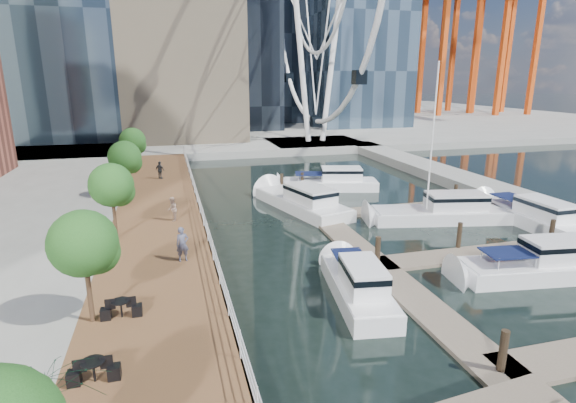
{
  "coord_description": "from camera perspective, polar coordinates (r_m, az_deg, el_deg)",
  "views": [
    {
      "loc": [
        -8.04,
        -13.5,
        10.37
      ],
      "look_at": [
        -1.08,
        12.31,
        3.0
      ],
      "focal_mm": 28.0,
      "sensor_mm": 36.0,
      "label": 1
    }
  ],
  "objects": [
    {
      "name": "boardwalk",
      "position": [
        30.17,
        -16.11,
        -4.31
      ],
      "size": [
        6.0,
        60.0,
        1.0
      ],
      "primitive_type": "cube",
      "color": "brown",
      "rests_on": "ground"
    },
    {
      "name": "pedestrian_near",
      "position": [
        24.34,
        -13.26,
        -5.3
      ],
      "size": [
        0.74,
        0.55,
        1.86
      ],
      "primitive_type": "imported",
      "rotation": [
        0.0,
        0.0,
        0.16
      ],
      "color": "#46485E",
      "rests_on": "boardwalk"
    },
    {
      "name": "moored_yachts",
      "position": [
        34.09,
        16.86,
        -2.98
      ],
      "size": [
        19.92,
        37.61,
        11.5
      ],
      "color": "silver",
      "rests_on": "ground"
    },
    {
      "name": "seawall",
      "position": [
        30.23,
        -10.42,
        -3.91
      ],
      "size": [
        0.25,
        60.0,
        1.0
      ],
      "primitive_type": "cube",
      "color": "#595954",
      "rests_on": "ground"
    },
    {
      "name": "pedestrian_far",
      "position": [
        44.88,
        -15.94,
        3.87
      ],
      "size": [
        1.02,
        0.95,
        1.69
      ],
      "primitive_type": "imported",
      "rotation": [
        0.0,
        0.0,
        2.45
      ],
      "color": "#2D3238",
      "rests_on": "boardwalk"
    },
    {
      "name": "yacht_foreground",
      "position": [
        27.93,
        29.1,
        -8.44
      ],
      "size": [
        9.64,
        3.73,
        2.15
      ],
      "primitive_type": null,
      "rotation": [
        0.0,
        0.0,
        1.44
      ],
      "color": "white",
      "rests_on": "ground"
    },
    {
      "name": "pier",
      "position": [
        69.81,
        3.49,
        7.25
      ],
      "size": [
        14.0,
        12.0,
        1.0
      ],
      "primitive_type": "cube",
      "color": "gray",
      "rests_on": "ground"
    },
    {
      "name": "port_cranes",
      "position": [
        133.2,
        20.72,
        18.62
      ],
      "size": [
        40.0,
        52.0,
        38.0
      ],
      "color": "#D84C14",
      "rests_on": "ground"
    },
    {
      "name": "breakwater",
      "position": [
        44.79,
        24.19,
        1.31
      ],
      "size": [
        4.0,
        60.0,
        1.0
      ],
      "primitive_type": "cube",
      "color": "gray",
      "rests_on": "ground"
    },
    {
      "name": "pedestrian_mid",
      "position": [
        31.26,
        -14.48,
        -0.94
      ],
      "size": [
        0.71,
        0.86,
        1.66
      ],
      "primitive_type": "imported",
      "rotation": [
        0.0,
        0.0,
        -1.67
      ],
      "color": "gray",
      "rests_on": "boardwalk"
    },
    {
      "name": "street_trees",
      "position": [
        28.36,
        -21.54,
        1.95
      ],
      "size": [
        2.6,
        42.6,
        4.6
      ],
      "color": "#3F2B1C",
      "rests_on": "ground"
    },
    {
      "name": "floating_docks",
      "position": [
        30.08,
        18.15,
        -4.55
      ],
      "size": [
        16.0,
        34.0,
        2.6
      ],
      "color": "#6D6051",
      "rests_on": "ground"
    },
    {
      "name": "railing",
      "position": [
        29.9,
        -10.7,
        -2.07
      ],
      "size": [
        0.1,
        60.0,
        1.05
      ],
      "primitive_type": null,
      "color": "white",
      "rests_on": "boardwalk"
    },
    {
      "name": "land_far",
      "position": [
        116.2,
        -11.26,
        10.25
      ],
      "size": [
        200.0,
        114.0,
        1.0
      ],
      "primitive_type": "cube",
      "color": "gray",
      "rests_on": "ground"
    },
    {
      "name": "ground",
      "position": [
        18.82,
        13.77,
        -18.5
      ],
      "size": [
        520.0,
        520.0,
        0.0
      ],
      "primitive_type": "plane",
      "color": "black",
      "rests_on": "ground"
    }
  ]
}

